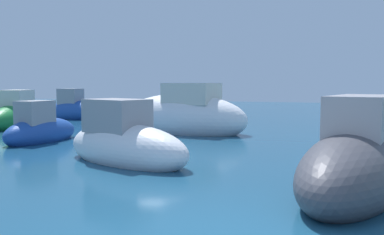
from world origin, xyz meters
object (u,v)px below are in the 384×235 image
object	(u,v)px
moored_boat_0	(40,130)
moored_boat_7	(125,143)
moored_boat_8	(75,110)
moored_boat_1	(356,164)
moored_boat_4	(15,116)
moored_boat_2	(183,116)

from	to	relation	value
moored_boat_0	moored_boat_7	xyz separation A→B (m)	(4.54, -2.49, 0.08)
moored_boat_7	moored_boat_8	world-z (taller)	moored_boat_8
moored_boat_1	moored_boat_8	size ratio (longest dim) A/B	1.33
moored_boat_8	moored_boat_0	bearing A→B (deg)	-60.22
moored_boat_4	moored_boat_2	bearing A→B (deg)	76.61
moored_boat_4	moored_boat_7	bearing A→B (deg)	38.72
moored_boat_0	moored_boat_1	world-z (taller)	moored_boat_1
moored_boat_4	moored_boat_7	world-z (taller)	moored_boat_4
moored_boat_2	moored_boat_7	world-z (taller)	moored_boat_2
moored_boat_0	moored_boat_2	world-z (taller)	moored_boat_2
moored_boat_0	moored_boat_1	size ratio (longest dim) A/B	0.66
moored_boat_2	moored_boat_7	bearing A→B (deg)	103.65
moored_boat_1	moored_boat_4	world-z (taller)	moored_boat_1
moored_boat_0	moored_boat_8	size ratio (longest dim) A/B	0.88
moored_boat_0	moored_boat_2	distance (m)	5.60
moored_boat_0	moored_boat_7	bearing A→B (deg)	-113.04
moored_boat_2	moored_boat_8	bearing A→B (deg)	-20.31
moored_boat_2	moored_boat_0	bearing A→B (deg)	54.13
moored_boat_7	moored_boat_8	size ratio (longest dim) A/B	1.15
moored_boat_2	moored_boat_4	xyz separation A→B (m)	(-8.10, -0.45, -0.15)
moored_boat_1	moored_boat_8	bearing A→B (deg)	-115.03
moored_boat_0	moored_boat_1	bearing A→B (deg)	-105.19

